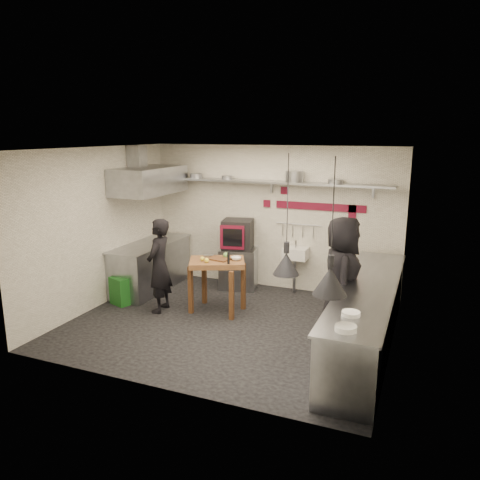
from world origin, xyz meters
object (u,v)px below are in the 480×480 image
at_px(chef_left, 159,266).
at_px(prep_table, 217,286).
at_px(combi_oven, 238,234).
at_px(green_bin, 123,290).
at_px(chef_right, 342,277).
at_px(oven_stand, 239,268).

bearing_deg(chef_left, prep_table, 104.87).
height_order(combi_oven, green_bin, combi_oven).
bearing_deg(combi_oven, chef_right, -45.04).
distance_m(oven_stand, chef_right, 2.80).
relative_size(combi_oven, chef_left, 0.36).
relative_size(combi_oven, green_bin, 1.16).
relative_size(oven_stand, chef_right, 0.43).
bearing_deg(green_bin, chef_right, 1.77).
bearing_deg(oven_stand, chef_right, -45.83).
height_order(oven_stand, chef_right, chef_right).
bearing_deg(combi_oven, green_bin, -146.96).
height_order(combi_oven, chef_right, chef_right).
relative_size(combi_oven, prep_table, 0.63).
bearing_deg(prep_table, chef_left, 177.03).
xyz_separation_m(prep_table, chef_right, (2.14, -0.18, 0.46)).
distance_m(oven_stand, green_bin, 2.29).
xyz_separation_m(green_bin, prep_table, (1.74, 0.30, 0.21)).
distance_m(green_bin, chef_right, 3.94).
relative_size(chef_left, chef_right, 0.88).
xyz_separation_m(oven_stand, combi_oven, (-0.01, -0.04, 0.69)).
height_order(oven_stand, green_bin, oven_stand).
bearing_deg(chef_left, green_bin, -100.22).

